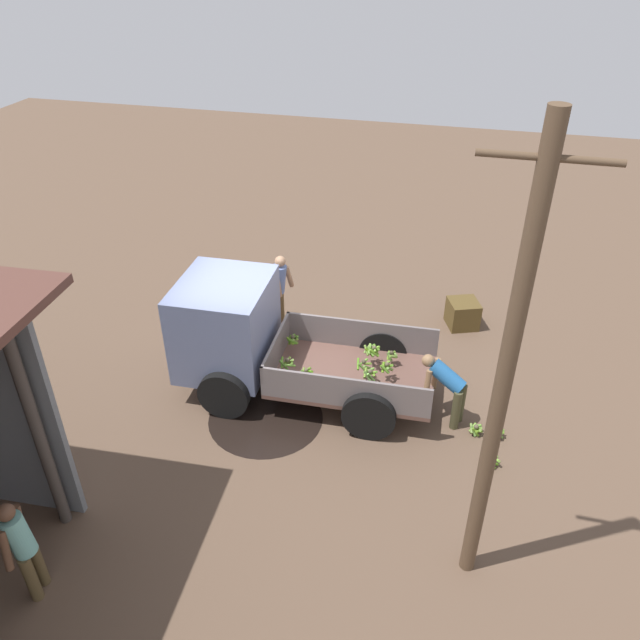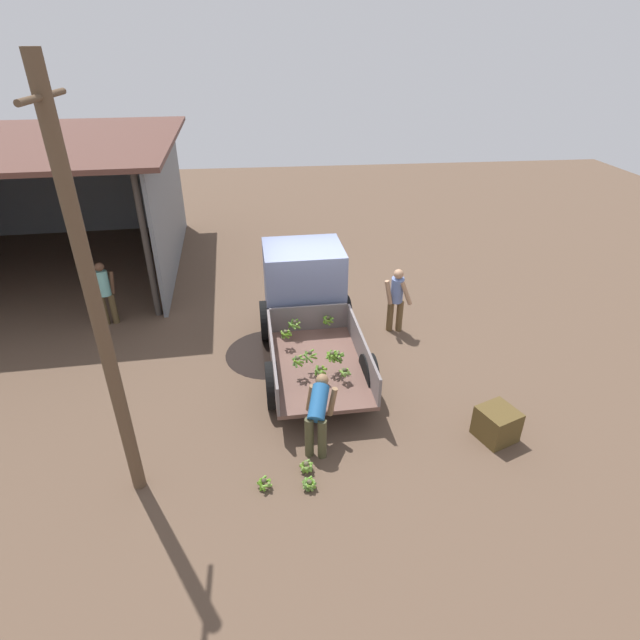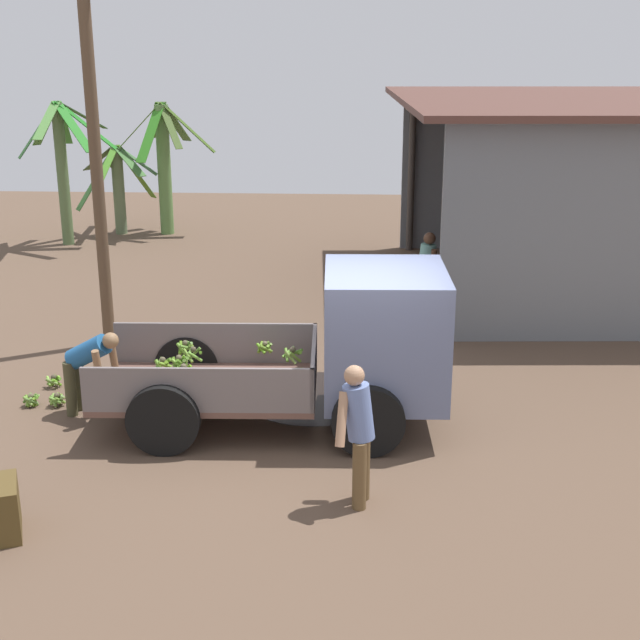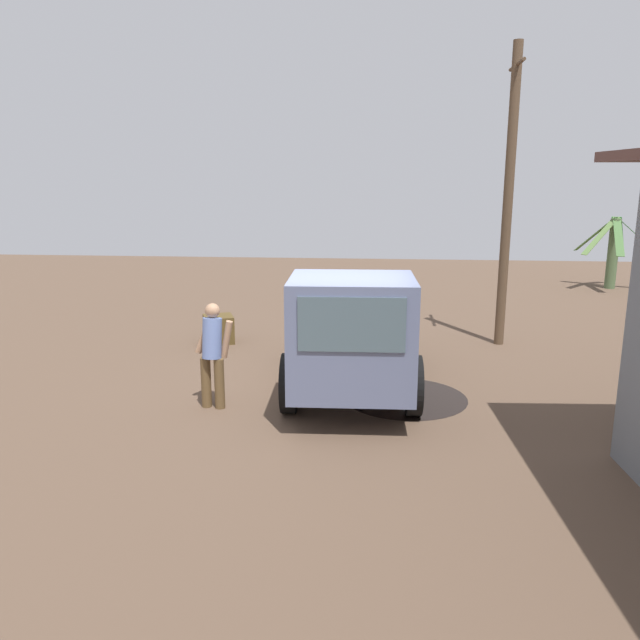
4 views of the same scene
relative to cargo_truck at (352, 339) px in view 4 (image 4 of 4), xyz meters
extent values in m
plane|color=brown|center=(-0.02, -0.34, -1.10)|extent=(36.00, 36.00, 0.00)
cylinder|color=black|center=(-0.55, 0.85, -1.10)|extent=(1.99, 1.99, 0.01)
cube|color=brown|center=(-1.89, -0.07, -0.61)|extent=(2.90, 1.89, 0.08)
cube|color=slate|center=(-1.92, 0.80, -0.28)|extent=(2.84, 0.15, 0.58)
cube|color=slate|center=(-1.86, -0.94, -0.28)|extent=(2.84, 0.15, 0.58)
cube|color=slate|center=(-0.49, -0.02, -0.28)|extent=(0.11, 1.79, 0.58)
cube|color=slate|center=(0.42, 0.01, 0.17)|extent=(1.60, 1.81, 1.65)
cube|color=#4C606B|center=(1.20, 0.04, 0.50)|extent=(0.08, 1.40, 0.72)
cylinder|color=black|center=(0.16, 0.93, -0.65)|extent=(0.91, 0.25, 0.90)
cylinder|color=black|center=(0.22, -0.92, -0.65)|extent=(0.91, 0.25, 0.90)
cylinder|color=black|center=(-2.35, 0.85, -0.65)|extent=(0.91, 0.25, 0.90)
cylinder|color=black|center=(-2.28, -1.01, -0.65)|extent=(0.91, 0.25, 0.90)
sphere|color=#4E4733|center=(-0.80, 0.31, -0.19)|extent=(0.09, 0.09, 0.09)
cylinder|color=#5A9227|center=(-0.71, 0.33, -0.24)|extent=(0.09, 0.22, 0.12)
cylinder|color=#51822B|center=(-0.76, 0.38, -0.25)|extent=(0.21, 0.14, 0.14)
cylinder|color=#71AF3F|center=(-0.86, 0.37, -0.25)|extent=(0.18, 0.18, 0.13)
cylinder|color=#5D8D2E|center=(-0.88, 0.29, -0.26)|extent=(0.08, 0.21, 0.16)
cylinder|color=#83AB49|center=(-0.82, 0.24, -0.28)|extent=(0.18, 0.10, 0.19)
cylinder|color=#76A539|center=(-0.76, 0.25, -0.27)|extent=(0.18, 0.14, 0.18)
sphere|color=#463F2D|center=(-0.69, -0.42, -0.20)|extent=(0.09, 0.09, 0.09)
cylinder|color=#69AB2E|center=(-0.64, -0.47, -0.26)|extent=(0.16, 0.15, 0.14)
cylinder|color=#45751A|center=(-0.63, -0.41, -0.28)|extent=(0.05, 0.15, 0.16)
cylinder|color=#5E8B1D|center=(-0.66, -0.35, -0.26)|extent=(0.18, 0.12, 0.13)
cylinder|color=#457A19|center=(-0.70, -0.35, -0.26)|extent=(0.18, 0.08, 0.13)
cylinder|color=olive|center=(-0.73, -0.39, -0.28)|extent=(0.11, 0.16, 0.16)
cylinder|color=olive|center=(-0.75, -0.45, -0.26)|extent=(0.12, 0.18, 0.13)
cylinder|color=#528028|center=(-0.69, -0.48, -0.27)|extent=(0.17, 0.06, 0.15)
sphere|color=brown|center=(-2.21, -0.30, -0.10)|extent=(0.08, 0.08, 0.08)
cylinder|color=#669F27|center=(-2.22, -0.24, -0.17)|extent=(0.18, 0.08, 0.16)
cylinder|color=olive|center=(-2.25, -0.28, -0.18)|extent=(0.10, 0.15, 0.18)
cylinder|color=#547E22|center=(-2.25, -0.33, -0.18)|extent=(0.12, 0.15, 0.18)
cylinder|color=#77AC36|center=(-2.21, -0.37, -0.17)|extent=(0.18, 0.05, 0.15)
cylinder|color=#5D9227|center=(-2.17, -0.35, -0.18)|extent=(0.15, 0.15, 0.17)
cylinder|color=olive|center=(-2.13, -0.30, -0.15)|extent=(0.05, 0.20, 0.12)
cylinder|color=#507A26|center=(-2.16, -0.25, -0.16)|extent=(0.17, 0.16, 0.14)
sphere|color=brown|center=(-1.19, 0.51, -0.18)|extent=(0.07, 0.07, 0.07)
cylinder|color=#57921D|center=(-1.24, 0.46, -0.24)|extent=(0.16, 0.16, 0.13)
cylinder|color=#577C23|center=(-1.17, 0.44, -0.23)|extent=(0.19, 0.09, 0.12)
cylinder|color=#7CAE37|center=(-1.14, 0.51, -0.25)|extent=(0.06, 0.16, 0.16)
cylinder|color=#597A30|center=(-1.16, 0.56, -0.26)|extent=(0.15, 0.13, 0.17)
cylinder|color=olive|center=(-1.22, 0.58, -0.24)|extent=(0.18, 0.10, 0.13)
cylinder|color=olive|center=(-1.26, 0.53, -0.24)|extent=(0.08, 0.18, 0.14)
sphere|color=brown|center=(-2.26, 0.35, -0.13)|extent=(0.08, 0.08, 0.08)
cylinder|color=#66A030|center=(-2.30, 0.29, -0.20)|extent=(0.18, 0.13, 0.16)
cylinder|color=#59862E|center=(-2.22, 0.27, -0.18)|extent=(0.20, 0.13, 0.11)
cylinder|color=olive|center=(-2.18, 0.35, -0.17)|extent=(0.05, 0.20, 0.11)
cylinder|color=#537835|center=(-2.23, 0.40, -0.21)|extent=(0.16, 0.12, 0.18)
cylinder|color=#73A946|center=(-2.28, 0.39, -0.22)|extent=(0.15, 0.10, 0.19)
cylinder|color=#669D26|center=(-2.32, 0.34, -0.20)|extent=(0.05, 0.18, 0.17)
sphere|color=brown|center=(-2.48, -0.05, -0.23)|extent=(0.08, 0.08, 0.08)
cylinder|color=#62951F|center=(-2.42, -0.05, -0.30)|extent=(0.05, 0.17, 0.17)
cylinder|color=#507F24|center=(-2.46, 0.02, -0.29)|extent=(0.19, 0.10, 0.15)
cylinder|color=olive|center=(-2.54, -0.02, -0.30)|extent=(0.12, 0.18, 0.16)
cylinder|color=#68A12E|center=(-2.52, -0.10, -0.30)|extent=(0.16, 0.14, 0.17)
cylinder|color=olive|center=(-2.44, -0.11, -0.28)|extent=(0.19, 0.14, 0.13)
sphere|color=#453F2D|center=(-2.10, 0.10, -0.14)|extent=(0.08, 0.08, 0.08)
cylinder|color=#70B23C|center=(-2.07, 0.03, -0.21)|extent=(0.20, 0.12, 0.17)
cylinder|color=#51911F|center=(-2.01, 0.12, -0.19)|extent=(0.08, 0.23, 0.12)
cylinder|color=#5B8633|center=(-2.10, 0.18, -0.22)|extent=(0.19, 0.04, 0.19)
cylinder|color=olive|center=(-2.17, 0.14, -0.21)|extent=(0.13, 0.19, 0.17)
cylinder|color=olive|center=(-2.16, 0.05, -0.20)|extent=(0.17, 0.18, 0.16)
sphere|color=#413B2A|center=(-2.49, -0.51, -0.30)|extent=(0.08, 0.08, 0.08)
cylinder|color=#74AA31|center=(-2.45, -0.51, -0.37)|extent=(0.06, 0.14, 0.16)
cylinder|color=#5C8139|center=(-2.47, -0.47, -0.37)|extent=(0.14, 0.11, 0.16)
cylinder|color=olive|center=(-2.54, -0.45, -0.34)|extent=(0.16, 0.14, 0.11)
cylinder|color=#79A54A|center=(-2.55, -0.53, -0.34)|extent=(0.11, 0.17, 0.11)
cylinder|color=olive|center=(-2.49, -0.56, -0.36)|extent=(0.16, 0.06, 0.15)
sphere|color=brown|center=(-2.13, -0.42, -0.18)|extent=(0.08, 0.08, 0.08)
cylinder|color=#5C8A1B|center=(-2.12, -0.35, -0.26)|extent=(0.18, 0.06, 0.17)
cylinder|color=#77A63A|center=(-2.18, -0.35, -0.23)|extent=(0.19, 0.16, 0.12)
cylinder|color=#4E7329|center=(-2.18, -0.42, -0.27)|extent=(0.05, 0.16, 0.19)
cylinder|color=#68A438|center=(-2.16, -0.47, -0.27)|extent=(0.16, 0.12, 0.19)
cylinder|color=#4C7923|center=(-2.11, -0.50, -0.24)|extent=(0.20, 0.10, 0.15)
cylinder|color=olive|center=(-2.07, -0.46, -0.25)|extent=(0.14, 0.18, 0.16)
cylinder|color=olive|center=(-2.06, -0.38, -0.24)|extent=(0.14, 0.19, 0.14)
cylinder|color=brown|center=(-4.09, 2.98, 1.91)|extent=(0.20, 0.20, 6.03)
cylinder|color=brown|center=(-4.09, 2.98, 4.48)|extent=(1.24, 0.07, 0.07)
cylinder|color=#506741|center=(-11.33, 7.77, 0.00)|extent=(0.33, 0.33, 2.20)
cube|color=#466C38|center=(-10.70, 7.66, 0.61)|extent=(1.32, 0.47, 1.10)
cube|color=#255021|center=(-11.13, 8.40, 0.57)|extent=(0.58, 1.33, 1.17)
cube|color=#3A8538|center=(-11.70, 8.00, 0.62)|extent=(0.91, 0.71, 1.06)
cube|color=#51813E|center=(-11.75, 7.33, 0.58)|extent=(1.01, 1.06, 1.16)
cube|color=#658847|center=(-11.06, 7.24, 0.59)|extent=(0.76, 1.18, 1.14)
cylinder|color=brown|center=(0.13, -2.22, -0.71)|extent=(0.18, 0.18, 0.79)
cylinder|color=brown|center=(0.17, -2.00, -0.71)|extent=(0.18, 0.18, 0.79)
cylinder|color=#657BB5|center=(0.11, -2.11, -0.01)|extent=(0.41, 0.35, 0.65)
sphere|color=tan|center=(0.06, -2.10, 0.40)|extent=(0.22, 0.22, 0.22)
cylinder|color=tan|center=(-0.07, -2.27, -0.02)|extent=(0.16, 0.33, 0.58)
cylinder|color=tan|center=(0.05, -1.90, -0.04)|extent=(0.14, 0.23, 0.59)
cylinder|color=#434027|center=(-3.73, 0.27, -0.72)|extent=(0.19, 0.19, 0.76)
cylinder|color=#434027|center=(-3.79, 0.07, -0.72)|extent=(0.19, 0.19, 0.76)
cylinder|color=#225C98|center=(-3.51, 0.10, -0.19)|extent=(0.71, 0.46, 0.54)
sphere|color=#8C6746|center=(-3.17, 0.00, 0.01)|extent=(0.22, 0.22, 0.22)
cylinder|color=#8C6746|center=(-3.21, 0.21, -0.35)|extent=(0.15, 0.20, 0.57)
cylinder|color=#8C6746|center=(-3.31, -0.16, -0.35)|extent=(0.15, 0.20, 0.57)
sphere|color=brown|center=(-4.09, 0.36, -0.94)|extent=(0.08, 0.08, 0.08)
cylinder|color=olive|center=(-4.02, 0.37, -0.98)|extent=(0.07, 0.19, 0.11)
cylinder|color=olive|center=(-4.06, 0.39, -1.02)|extent=(0.13, 0.14, 0.16)
cylinder|color=#5A8323|center=(-4.09, 0.40, -1.02)|extent=(0.14, 0.04, 0.17)
cylinder|color=olive|center=(-4.15, 0.40, -0.99)|extent=(0.14, 0.17, 0.13)
cylinder|color=olive|center=(-4.16, 0.35, -1.00)|extent=(0.05, 0.17, 0.14)
cylinder|color=olive|center=(-4.13, 0.32, -1.01)|extent=(0.14, 0.14, 0.16)
cylinder|color=#639535|center=(-4.10, 0.28, -0.99)|extent=(0.18, 0.05, 0.11)
cylinder|color=#76A83A|center=(-4.04, 0.32, -1.00)|extent=(0.14, 0.16, 0.14)
sphere|color=brown|center=(-4.46, 0.33, -0.96)|extent=(0.07, 0.07, 0.07)
cylinder|color=#59942A|center=(-4.43, 0.39, -1.01)|extent=(0.15, 0.11, 0.11)
cylinder|color=#577431|center=(-4.48, 0.38, -1.03)|extent=(0.13, 0.08, 0.15)
cylinder|color=#81AF48|center=(-4.51, 0.35, -1.03)|extent=(0.07, 0.14, 0.15)
cylinder|color=#7AB03C|center=(-4.50, 0.31, -1.02)|extent=(0.11, 0.14, 0.14)
cylinder|color=#5B9622|center=(-4.45, 0.29, -1.02)|extent=(0.14, 0.06, 0.14)
cylinder|color=#54841A|center=(-4.43, 0.31, -1.03)|extent=(0.11, 0.12, 0.15)
cylinder|color=#72A22B|center=(-4.41, 0.35, -1.02)|extent=(0.07, 0.15, 0.13)
sphere|color=brown|center=(-4.45, 0.34, -0.95)|extent=(0.07, 0.07, 0.07)
cylinder|color=olive|center=(-4.43, 0.41, -1.00)|extent=(0.18, 0.09, 0.13)
cylinder|color=#597D32|center=(-4.47, 0.40, -1.01)|extent=(0.17, 0.09, 0.14)
cylinder|color=#537931|center=(-4.52, 0.37, -0.99)|extent=(0.10, 0.18, 0.11)
cylinder|color=olive|center=(-4.51, 0.31, -1.01)|extent=(0.11, 0.16, 0.14)
cylinder|color=olive|center=(-4.48, 0.28, -1.00)|extent=(0.17, 0.11, 0.13)
cylinder|color=#557E34|center=(-4.43, 0.28, -1.00)|extent=(0.18, 0.09, 0.11)
cylinder|color=#74A848|center=(-4.41, 0.32, -1.02)|extent=(0.10, 0.14, 0.16)
cylinder|color=#5E9D2B|center=(-4.38, 0.37, -0.99)|extent=(0.10, 0.18, 0.10)
sphere|color=#433C2B|center=(-4.37, 1.03, -0.94)|extent=(0.08, 0.08, 0.08)
cylinder|color=#6CB127|center=(-4.37, 1.09, -1.02)|extent=(0.15, 0.05, 0.17)
cylinder|color=#4F821B|center=(-4.42, 1.08, -1.01)|extent=(0.15, 0.16, 0.14)
cylinder|color=#7AB23D|center=(-4.44, 1.00, -0.99)|extent=(0.13, 0.18, 0.12)
cylinder|color=olive|center=(-4.37, 0.96, -0.99)|extent=(0.19, 0.05, 0.11)
cylinder|color=#6BB228|center=(-4.32, 1.00, -1.01)|extent=(0.12, 0.16, 0.16)
cylinder|color=#67A132|center=(-4.31, 1.07, -0.99)|extent=(0.13, 0.18, 0.11)
cube|color=#523F1E|center=(-3.66, -2.99, -0.81)|extent=(0.78, 0.78, 0.58)
camera|label=1|loc=(-3.47, 8.56, 6.21)|focal=35.00mm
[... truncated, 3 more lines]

